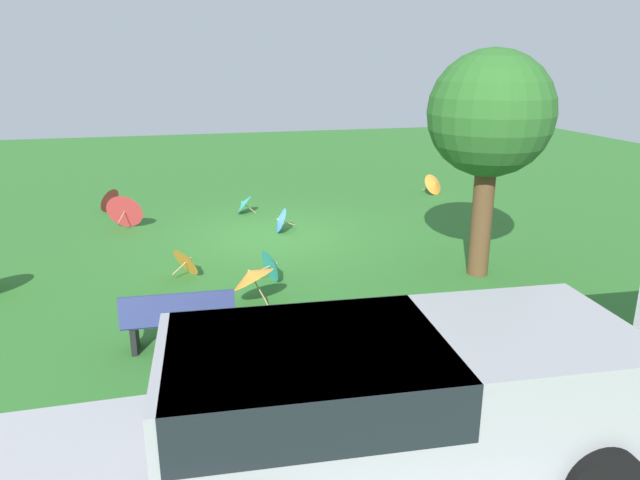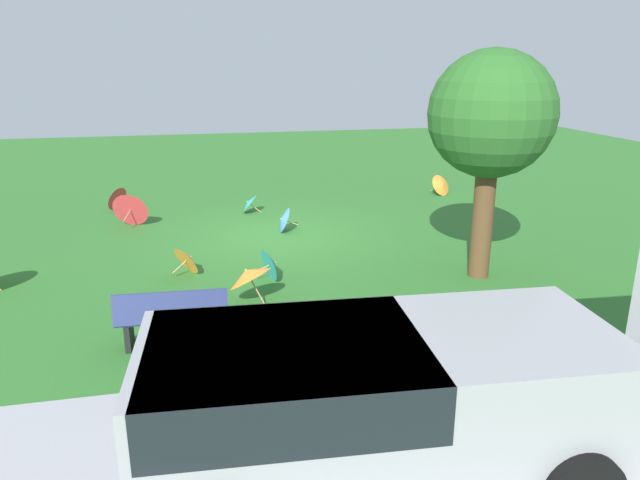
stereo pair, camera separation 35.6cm
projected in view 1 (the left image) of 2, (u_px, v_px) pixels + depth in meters
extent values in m
plane|color=#2D6B28|center=(276.00, 236.00, 13.93)|extent=(40.00, 40.00, 0.00)
cube|color=#9E9EA3|center=(421.00, 467.00, 6.11)|extent=(40.00, 4.23, 0.01)
cube|color=#99999E|center=(400.00, 398.00, 5.80)|extent=(4.71, 2.19, 1.35)
cube|color=black|center=(308.00, 371.00, 5.52)|extent=(2.69, 2.08, 0.55)
cylinder|color=black|center=(233.00, 403.00, 6.55)|extent=(0.77, 0.27, 0.76)
cylinder|color=black|center=(502.00, 376.00, 7.11)|extent=(0.77, 0.27, 0.76)
cube|color=navy|center=(179.00, 318.00, 8.53)|extent=(1.62, 0.53, 0.05)
cube|color=navy|center=(178.00, 309.00, 8.27)|extent=(1.60, 0.19, 0.45)
cube|color=black|center=(135.00, 336.00, 8.47)|extent=(0.10, 0.41, 0.45)
cube|color=black|center=(225.00, 328.00, 8.72)|extent=(0.10, 0.41, 0.45)
cylinder|color=brown|center=(482.00, 215.00, 11.18)|extent=(0.39, 0.39, 2.40)
sphere|color=#286023|center=(491.00, 113.00, 10.62)|extent=(2.29, 2.29, 2.29)
cylinder|color=tan|center=(261.00, 293.00, 9.99)|extent=(0.25, 0.18, 0.46)
cone|color=orange|center=(251.00, 275.00, 9.96)|extent=(1.07, 1.07, 0.55)
sphere|color=tan|center=(249.00, 271.00, 9.95)|extent=(0.06, 0.06, 0.05)
cylinder|color=tan|center=(262.00, 270.00, 10.99)|extent=(0.33, 0.11, 0.11)
cone|color=teal|center=(273.00, 265.00, 11.09)|extent=(0.45, 0.69, 0.65)
sphere|color=tan|center=(276.00, 263.00, 11.11)|extent=(0.05, 0.05, 0.04)
cylinder|color=tan|center=(115.00, 203.00, 15.99)|extent=(0.28, 0.21, 0.15)
cone|color=#D8383F|center=(108.00, 199.00, 16.04)|extent=(0.71, 0.78, 0.69)
sphere|color=tan|center=(106.00, 198.00, 16.06)|extent=(0.06, 0.06, 0.05)
cylinder|color=tan|center=(427.00, 187.00, 18.33)|extent=(0.22, 0.36, 0.26)
cone|color=orange|center=(434.00, 184.00, 18.11)|extent=(0.81, 0.73, 0.64)
sphere|color=tan|center=(436.00, 183.00, 18.07)|extent=(0.06, 0.06, 0.05)
cylinder|color=tan|center=(250.00, 209.00, 15.92)|extent=(0.32, 0.09, 0.27)
cone|color=teal|center=(243.00, 203.00, 15.87)|extent=(0.55, 0.65, 0.50)
sphere|color=tan|center=(242.00, 202.00, 15.86)|extent=(0.06, 0.05, 0.05)
cylinder|color=tan|center=(288.00, 223.00, 14.26)|extent=(0.33, 0.03, 0.15)
cone|color=#4C8CE5|center=(279.00, 220.00, 14.19)|extent=(0.34, 0.63, 0.61)
sphere|color=tan|center=(277.00, 219.00, 14.17)|extent=(0.05, 0.04, 0.05)
cylinder|color=tan|center=(179.00, 269.00, 11.25)|extent=(0.29, 0.19, 0.19)
cone|color=orange|center=(188.00, 260.00, 11.37)|extent=(0.69, 0.76, 0.62)
sphere|color=tan|center=(190.00, 258.00, 11.40)|extent=(0.06, 0.06, 0.05)
cylinder|color=tan|center=(122.00, 217.00, 14.29)|extent=(0.15, 0.43, 0.18)
cone|color=#D8383F|center=(126.00, 210.00, 14.54)|extent=(1.00, 0.72, 0.91)
sphere|color=tan|center=(127.00, 207.00, 14.62)|extent=(0.05, 0.05, 0.05)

